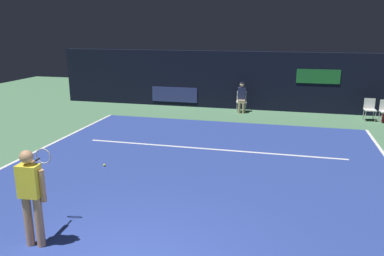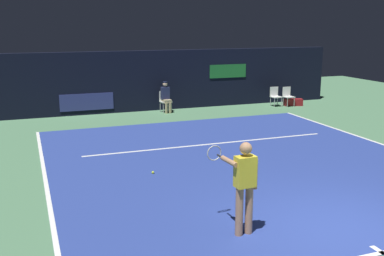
{
  "view_description": "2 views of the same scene",
  "coord_description": "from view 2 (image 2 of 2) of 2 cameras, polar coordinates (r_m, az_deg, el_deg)",
  "views": [
    {
      "loc": [
        2.19,
        -4.59,
        3.66
      ],
      "look_at": [
        -0.32,
        5.4,
        0.94
      ],
      "focal_mm": 36.06,
      "sensor_mm": 36.0,
      "label": 1
    },
    {
      "loc": [
        -5.36,
        -6.32,
        3.74
      ],
      "look_at": [
        -1.03,
        5.4,
        0.86
      ],
      "focal_mm": 42.6,
      "sensor_mm": 36.0,
      "label": 2
    }
  ],
  "objects": [
    {
      "name": "back_wall",
      "position": [
        20.04,
        -4.66,
        5.95
      ],
      "size": [
        17.09,
        0.33,
        2.6
      ],
      "color": "black",
      "rests_on": "ground"
    },
    {
      "name": "line_centre_mark",
      "position": [
        8.52,
        22.26,
        -13.96
      ],
      "size": [
        0.1,
        0.3,
        0.01
      ],
      "primitive_type": "cube",
      "color": "white",
      "rests_on": "court_surface"
    },
    {
      "name": "ground_plane",
      "position": [
        12.68,
        5.71,
        -4.22
      ],
      "size": [
        32.8,
        32.8,
        0.0
      ],
      "primitive_type": "plane",
      "color": "#4C7A56"
    },
    {
      "name": "tennis_ball",
      "position": [
        11.63,
        -4.92,
        -5.57
      ],
      "size": [
        0.07,
        0.07,
        0.07
      ],
      "primitive_type": "sphere",
      "color": "#CCE033",
      "rests_on": "court_surface"
    },
    {
      "name": "line_sideline_right",
      "position": [
        11.49,
        -17.82,
        -6.56
      ],
      "size": [
        0.1,
        11.09,
        0.01
      ],
      "primitive_type": "cube",
      "color": "white",
      "rests_on": "court_surface"
    },
    {
      "name": "courtside_chair_near",
      "position": [
        21.44,
        11.92,
        4.03
      ],
      "size": [
        0.46,
        0.44,
        0.88
      ],
      "color": "white",
      "rests_on": "ground"
    },
    {
      "name": "court_surface",
      "position": [
        12.68,
        5.71,
        -4.19
      ],
      "size": [
        10.24,
        11.09,
        0.01
      ],
      "primitive_type": "cube",
      "color": "navy",
      "rests_on": "ground"
    },
    {
      "name": "tennis_player",
      "position": [
        8.16,
        6.51,
        -6.78
      ],
      "size": [
        0.67,
        0.93,
        1.73
      ],
      "color": "tan",
      "rests_on": "ground"
    },
    {
      "name": "line_sideline_left",
      "position": [
        15.52,
        22.81,
        -1.93
      ],
      "size": [
        0.1,
        11.09,
        0.01
      ],
      "primitive_type": "cube",
      "color": "white",
      "rests_on": "court_surface"
    },
    {
      "name": "line_baseline",
      "position": [
        8.46,
        22.72,
        -14.21
      ],
      "size": [
        10.24,
        0.1,
        0.01
      ],
      "primitive_type": "cube",
      "color": "white",
      "rests_on": "court_surface"
    },
    {
      "name": "line_service",
      "position": [
        14.38,
        2.34,
        -2.03
      ],
      "size": [
        7.99,
        0.1,
        0.01
      ],
      "primitive_type": "cube",
      "color": "white",
      "rests_on": "court_surface"
    },
    {
      "name": "courtside_chair_far",
      "position": [
        21.32,
        10.39,
        4.04
      ],
      "size": [
        0.46,
        0.43,
        0.88
      ],
      "color": "white",
      "rests_on": "ground"
    },
    {
      "name": "line_judge_on_chair",
      "position": [
        19.48,
        -3.3,
        3.95
      ],
      "size": [
        0.48,
        0.56,
        1.32
      ],
      "color": "white",
      "rests_on": "ground"
    },
    {
      "name": "equipment_bag",
      "position": [
        21.65,
        12.55,
        3.16
      ],
      "size": [
        0.89,
        0.52,
        0.32
      ],
      "primitive_type": "cube",
      "rotation": [
        0.0,
        0.0,
        -0.25
      ],
      "color": "maroon",
      "rests_on": "ground"
    }
  ]
}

